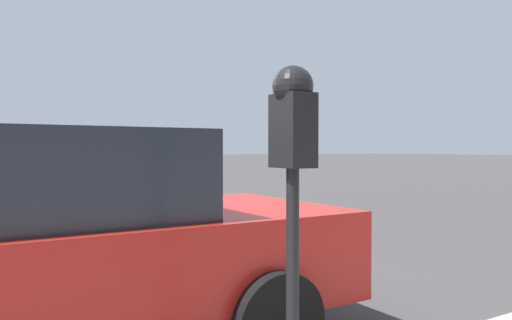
% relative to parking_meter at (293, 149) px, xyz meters
% --- Properties ---
extents(ground_plane, '(220.00, 220.00, 0.00)m').
position_rel_parking_meter_xyz_m(ground_plane, '(2.55, 0.67, -1.40)').
color(ground_plane, '#3D3A3A').
extents(parking_meter, '(0.21, 0.19, 1.63)m').
position_rel_parking_meter_xyz_m(parking_meter, '(0.00, 0.00, 0.00)').
color(parking_meter, black).
rests_on(parking_meter, sidewalk).
extents(car_red, '(2.02, 4.47, 1.53)m').
position_rel_parking_meter_xyz_m(car_red, '(1.60, 1.05, -0.60)').
color(car_red, '#B21E19').
rests_on(car_red, ground_plane).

